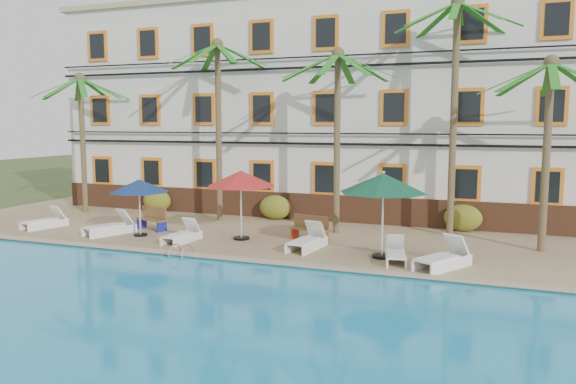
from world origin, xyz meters
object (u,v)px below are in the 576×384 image
at_px(lounger_d, 308,240).
at_px(lounger_f, 443,258).
at_px(umbrella_red, 241,179).
at_px(umbrella_blue, 139,186).
at_px(lounger_b, 111,226).
at_px(palm_b, 218,104).
at_px(palm_a, 82,121).
at_px(palm_c, 337,113).
at_px(lounger_a, 45,221).
at_px(umbrella_green, 383,184).
at_px(bench_right, 310,228).
at_px(lounger_e, 396,254).
at_px(pool_ladder, 181,255).
at_px(palm_d, 455,85).
at_px(lounger_c, 182,234).
at_px(palm_e, 548,123).
at_px(bench_left, 153,218).

height_order(lounger_d, lounger_f, lounger_f).
bearing_deg(umbrella_red, umbrella_blue, -169.16).
bearing_deg(lounger_b, palm_b, 59.16).
height_order(palm_a, palm_c, palm_c).
bearing_deg(palm_c, lounger_a, -164.26).
distance_m(umbrella_green, bench_right, 4.04).
xyz_separation_m(lounger_e, bench_right, (-3.55, 2.18, 0.21)).
distance_m(umbrella_red, pool_ladder, 3.87).
bearing_deg(umbrella_red, lounger_b, -170.09).
distance_m(palm_d, umbrella_red, 8.76).
bearing_deg(lounger_c, palm_e, 13.83).
bearing_deg(palm_a, bench_right, -11.22).
xyz_separation_m(palm_c, umbrella_green, (2.54, -3.56, -2.31)).
relative_size(palm_d, umbrella_red, 3.38).
bearing_deg(umbrella_red, palm_d, 25.09).
height_order(palm_b, lounger_a, palm_b).
xyz_separation_m(bench_left, bench_right, (6.72, 0.28, 0.00)).
relative_size(palm_b, lounger_e, 4.47).
bearing_deg(palm_d, lounger_a, -165.39).
distance_m(lounger_b, lounger_e, 11.29).
distance_m(palm_c, lounger_e, 6.70).
xyz_separation_m(palm_e, lounger_f, (-2.92, -3.53, -4.02)).
bearing_deg(lounger_f, lounger_a, 176.76).
relative_size(umbrella_blue, lounger_e, 1.27).
bearing_deg(palm_e, lounger_b, -169.97).
bearing_deg(bench_right, palm_d, 28.76).
xyz_separation_m(palm_c, bench_left, (-7.22, -2.04, -4.27)).
height_order(palm_b, pool_ladder, palm_b).
bearing_deg(lounger_e, pool_ladder, -166.57).
height_order(lounger_a, bench_left, bench_left).
bearing_deg(umbrella_green, bench_right, 149.46).
bearing_deg(lounger_f, umbrella_red, 167.48).
bearing_deg(lounger_b, palm_c, 22.78).
bearing_deg(lounger_e, umbrella_red, 166.87).
distance_m(palm_a, palm_c, 13.01).
relative_size(umbrella_blue, lounger_a, 1.16).
bearing_deg(palm_a, palm_c, -3.16).
bearing_deg(palm_e, bench_right, -172.26).
distance_m(palm_e, lounger_e, 6.84).
bearing_deg(lounger_a, bench_left, 15.67).
bearing_deg(lounger_c, bench_left, 145.22).
distance_m(palm_a, lounger_c, 10.18).
xyz_separation_m(palm_b, lounger_d, (5.54, -4.09, -4.86)).
distance_m(palm_b, lounger_f, 12.37).
bearing_deg(lounger_b, lounger_d, 1.60).
distance_m(umbrella_green, bench_left, 10.07).
distance_m(palm_c, lounger_a, 12.92).
bearing_deg(lounger_d, palm_a, 162.96).
distance_m(umbrella_blue, lounger_b, 2.08).
distance_m(bench_left, bench_right, 6.73).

